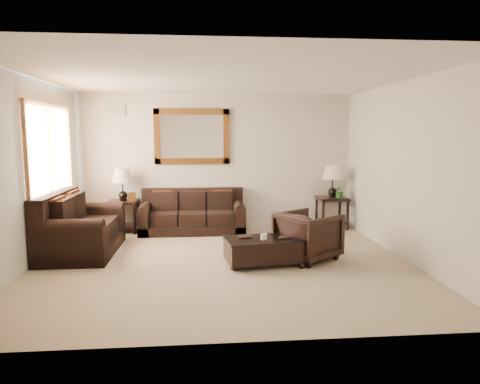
{
  "coord_description": "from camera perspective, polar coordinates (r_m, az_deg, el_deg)",
  "views": [
    {
      "loc": [
        -0.29,
        -6.18,
        1.89
      ],
      "look_at": [
        0.31,
        0.6,
        0.97
      ],
      "focal_mm": 32.0,
      "sensor_mm": 36.0,
      "label": 1
    }
  ],
  "objects": [
    {
      "name": "room",
      "position": [
        6.21,
        -2.39,
        2.68
      ],
      "size": [
        5.51,
        5.01,
        2.71
      ],
      "color": "tan",
      "rests_on": "ground"
    },
    {
      "name": "window",
      "position": [
        7.49,
        -23.92,
        4.42
      ],
      "size": [
        0.07,
        1.96,
        1.66
      ],
      "color": "white",
      "rests_on": "room"
    },
    {
      "name": "mirror",
      "position": [
        8.65,
        -6.43,
        7.37
      ],
      "size": [
        1.5,
        0.06,
        1.1
      ],
      "color": "#4F270F",
      "rests_on": "room"
    },
    {
      "name": "air_vent",
      "position": [
        8.82,
        -15.86,
        10.38
      ],
      "size": [
        0.25,
        0.02,
        0.18
      ],
      "primitive_type": "cube",
      "color": "#999999",
      "rests_on": "room"
    },
    {
      "name": "sofa",
      "position": [
        8.44,
        -6.33,
        -3.24
      ],
      "size": [
        2.01,
        0.87,
        0.82
      ],
      "color": "black",
      "rests_on": "room"
    },
    {
      "name": "loveseat",
      "position": [
        7.34,
        -20.73,
        -4.85
      ],
      "size": [
        1.04,
        1.75,
        0.98
      ],
      "rotation": [
        0.0,
        0.0,
        1.57
      ],
      "color": "black",
      "rests_on": "room"
    },
    {
      "name": "end_table_left",
      "position": [
        8.57,
        -15.34,
        0.16
      ],
      "size": [
        0.56,
        0.56,
        1.24
      ],
      "color": "black",
      "rests_on": "room"
    },
    {
      "name": "end_table_right",
      "position": [
        8.82,
        12.22,
        0.61
      ],
      "size": [
        0.58,
        0.58,
        1.27
      ],
      "color": "black",
      "rests_on": "room"
    },
    {
      "name": "coffee_table",
      "position": [
        6.29,
        3.48,
        -7.48
      ],
      "size": [
        1.25,
        0.79,
        0.5
      ],
      "rotation": [
        0.0,
        0.0,
        0.14
      ],
      "color": "black",
      "rests_on": "room"
    },
    {
      "name": "armchair",
      "position": [
        6.6,
        9.08,
        -5.46
      ],
      "size": [
        1.04,
        1.06,
        0.8
      ],
      "primitive_type": "imported",
      "rotation": [
        0.0,
        0.0,
        2.16
      ],
      "color": "black",
      "rests_on": "floor"
    },
    {
      "name": "potted_plant",
      "position": [
        8.77,
        13.2,
        -0.09
      ],
      "size": [
        0.28,
        0.3,
        0.21
      ],
      "primitive_type": "imported",
      "rotation": [
        0.0,
        0.0,
        -0.15
      ],
      "color": "#22541D",
      "rests_on": "end_table_right"
    }
  ]
}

